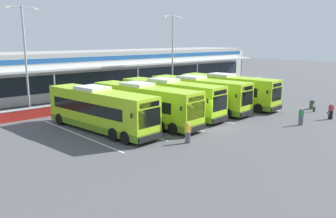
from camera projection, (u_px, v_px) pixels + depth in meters
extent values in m
plane|color=#4C4C51|center=(216.00, 126.00, 31.42)|extent=(200.00, 200.00, 0.00)
cube|color=silver|center=(71.00, 74.00, 50.26)|extent=(70.00, 10.00, 5.50)
cube|color=#19232D|center=(89.00, 80.00, 46.74)|extent=(66.00, 0.08, 2.20)
cube|color=navy|center=(89.00, 59.00, 46.17)|extent=(68.00, 0.08, 0.60)
cube|color=beige|center=(95.00, 67.00, 45.30)|extent=(67.00, 3.00, 0.24)
cube|color=gray|center=(70.00, 53.00, 49.66)|extent=(70.00, 10.00, 0.50)
cylinder|color=#999999|center=(55.00, 88.00, 40.72)|extent=(0.20, 0.20, 4.20)
cylinder|color=#999999|center=(138.00, 80.00, 48.99)|extent=(0.20, 0.20, 4.20)
cylinder|color=#999999|center=(197.00, 74.00, 57.26)|extent=(0.20, 0.20, 4.20)
cylinder|color=#999999|center=(241.00, 70.00, 65.53)|extent=(0.20, 0.20, 4.20)
cube|color=maroon|center=(122.00, 101.00, 41.73)|extent=(60.00, 0.36, 1.00)
cube|color=#B2B2B2|center=(122.00, 96.00, 41.62)|extent=(60.00, 0.40, 0.10)
cube|color=#9ED11E|center=(100.00, 109.00, 29.58)|extent=(3.58, 12.18, 3.19)
cube|color=#598419|center=(101.00, 124.00, 29.84)|extent=(3.61, 12.20, 0.56)
cube|color=black|center=(97.00, 106.00, 29.79)|extent=(3.41, 9.79, 0.96)
cube|color=black|center=(149.00, 118.00, 25.64)|extent=(2.31, 0.30, 1.40)
cube|color=black|center=(149.00, 105.00, 25.43)|extent=(2.05, 0.26, 0.40)
cube|color=silver|center=(92.00, 88.00, 29.89)|extent=(2.29, 2.97, 0.28)
cube|color=black|center=(151.00, 138.00, 25.86)|extent=(2.45, 0.37, 0.44)
cube|color=black|center=(159.00, 110.00, 26.86)|extent=(0.09, 0.13, 0.36)
cube|color=black|center=(131.00, 116.00, 24.74)|extent=(0.09, 0.13, 0.36)
cylinder|color=black|center=(82.00, 115.00, 33.74)|extent=(0.41, 1.06, 1.04)
cylinder|color=black|center=(60.00, 119.00, 32.01)|extent=(0.41, 1.06, 1.04)
cylinder|color=black|center=(136.00, 129.00, 28.62)|extent=(0.41, 1.06, 1.04)
cylinder|color=black|center=(114.00, 134.00, 26.88)|extent=(0.41, 1.06, 1.04)
cylinder|color=black|center=(148.00, 132.00, 27.70)|extent=(0.41, 1.06, 1.04)
cylinder|color=black|center=(126.00, 138.00, 25.96)|extent=(0.41, 1.06, 1.04)
cube|color=#9ED11E|center=(145.00, 103.00, 32.16)|extent=(3.58, 12.18, 3.19)
cube|color=#598419|center=(145.00, 117.00, 32.43)|extent=(3.61, 12.20, 0.56)
cube|color=black|center=(142.00, 100.00, 32.38)|extent=(3.41, 9.79, 0.96)
cube|color=black|center=(196.00, 111.00, 28.22)|extent=(2.31, 0.30, 1.40)
cube|color=black|center=(196.00, 99.00, 28.02)|extent=(2.05, 0.26, 0.40)
cube|color=silver|center=(137.00, 84.00, 32.48)|extent=(2.29, 2.97, 0.28)
cube|color=black|center=(196.00, 129.00, 28.45)|extent=(2.45, 0.37, 0.44)
cube|color=black|center=(203.00, 104.00, 29.44)|extent=(0.09, 0.13, 0.36)
cube|color=black|center=(181.00, 109.00, 27.33)|extent=(0.09, 0.13, 0.36)
cylinder|color=black|center=(123.00, 110.00, 36.33)|extent=(0.41, 1.06, 1.04)
cylinder|color=black|center=(104.00, 113.00, 34.59)|extent=(0.41, 1.06, 1.04)
cylinder|color=black|center=(179.00, 121.00, 31.21)|extent=(0.41, 1.06, 1.04)
cylinder|color=black|center=(161.00, 126.00, 29.47)|extent=(0.41, 1.06, 1.04)
cylinder|color=black|center=(191.00, 124.00, 30.28)|extent=(0.41, 1.06, 1.04)
cylinder|color=black|center=(173.00, 129.00, 28.55)|extent=(0.41, 1.06, 1.04)
cube|color=#9ED11E|center=(171.00, 97.00, 35.47)|extent=(3.58, 12.18, 3.19)
cube|color=#598419|center=(171.00, 110.00, 35.73)|extent=(3.61, 12.20, 0.56)
cube|color=black|center=(168.00, 95.00, 35.68)|extent=(3.41, 9.79, 0.96)
cube|color=black|center=(220.00, 103.00, 31.53)|extent=(2.31, 0.30, 1.40)
cube|color=black|center=(220.00, 92.00, 31.32)|extent=(2.05, 0.26, 0.40)
cube|color=silver|center=(164.00, 80.00, 35.78)|extent=(2.29, 2.97, 0.28)
cube|color=black|center=(220.00, 119.00, 31.76)|extent=(2.45, 0.37, 0.44)
cube|color=black|center=(225.00, 97.00, 32.75)|extent=(0.09, 0.13, 0.36)
cube|color=black|center=(207.00, 101.00, 30.63)|extent=(0.09, 0.13, 0.36)
cylinder|color=black|center=(148.00, 104.00, 39.64)|extent=(0.41, 1.06, 1.04)
cylinder|color=black|center=(132.00, 107.00, 37.90)|extent=(0.41, 1.06, 1.04)
cylinder|color=black|center=(203.00, 113.00, 34.51)|extent=(0.41, 1.06, 1.04)
cylinder|color=black|center=(188.00, 117.00, 32.77)|extent=(0.41, 1.06, 1.04)
cylinder|color=black|center=(214.00, 115.00, 33.59)|extent=(0.41, 1.06, 1.04)
cylinder|color=black|center=(200.00, 119.00, 31.85)|extent=(0.41, 1.06, 1.04)
cube|color=#9ED11E|center=(198.00, 93.00, 38.05)|extent=(3.58, 12.18, 3.19)
cube|color=#598419|center=(198.00, 105.00, 38.31)|extent=(3.61, 12.20, 0.56)
cube|color=black|center=(196.00, 91.00, 38.26)|extent=(3.41, 9.79, 0.96)
cube|color=black|center=(247.00, 98.00, 34.11)|extent=(2.31, 0.30, 1.40)
cube|color=black|center=(247.00, 88.00, 33.90)|extent=(2.05, 0.26, 0.40)
cube|color=silver|center=(192.00, 77.00, 38.36)|extent=(2.29, 2.97, 0.28)
cube|color=black|center=(247.00, 113.00, 34.33)|extent=(2.45, 0.37, 0.44)
cube|color=black|center=(251.00, 93.00, 35.32)|extent=(0.09, 0.13, 0.36)
cube|color=black|center=(236.00, 96.00, 33.21)|extent=(0.09, 0.13, 0.36)
cylinder|color=black|center=(174.00, 100.00, 42.21)|extent=(0.41, 1.06, 1.04)
cylinder|color=black|center=(161.00, 102.00, 40.48)|extent=(0.41, 1.06, 1.04)
cylinder|color=black|center=(229.00, 108.00, 37.09)|extent=(0.41, 1.06, 1.04)
cylinder|color=black|center=(216.00, 111.00, 35.35)|extent=(0.41, 1.06, 1.04)
cylinder|color=black|center=(240.00, 110.00, 36.17)|extent=(0.41, 1.06, 1.04)
cylinder|color=black|center=(228.00, 113.00, 34.43)|extent=(0.41, 1.06, 1.04)
cube|color=#9ED11E|center=(228.00, 90.00, 40.53)|extent=(3.58, 12.18, 3.19)
cube|color=#598419|center=(228.00, 101.00, 40.79)|extent=(3.61, 12.20, 0.56)
cube|color=black|center=(225.00, 88.00, 40.74)|extent=(3.41, 9.79, 0.96)
cube|color=black|center=(276.00, 94.00, 36.59)|extent=(2.31, 0.30, 1.40)
cube|color=black|center=(277.00, 85.00, 36.38)|extent=(2.05, 0.26, 0.40)
cube|color=silver|center=(222.00, 75.00, 40.84)|extent=(2.29, 2.97, 0.28)
cube|color=black|center=(277.00, 108.00, 36.82)|extent=(2.45, 0.37, 0.44)
cube|color=black|center=(279.00, 89.00, 37.81)|extent=(0.09, 0.13, 0.36)
cube|color=black|center=(267.00, 92.00, 35.69)|extent=(0.09, 0.13, 0.36)
cylinder|color=black|center=(202.00, 96.00, 44.70)|extent=(0.41, 1.06, 1.04)
cylinder|color=black|center=(191.00, 99.00, 42.96)|extent=(0.41, 1.06, 1.04)
cylinder|color=black|center=(257.00, 104.00, 39.57)|extent=(0.41, 1.06, 1.04)
cylinder|color=black|center=(247.00, 107.00, 37.83)|extent=(0.41, 1.06, 1.04)
cylinder|color=black|center=(269.00, 105.00, 38.65)|extent=(0.41, 1.06, 1.04)
cylinder|color=black|center=(259.00, 108.00, 36.91)|extent=(0.41, 1.06, 1.04)
cube|color=silver|center=(78.00, 135.00, 28.72)|extent=(0.14, 13.00, 0.01)
cube|color=silver|center=(120.00, 126.00, 31.52)|extent=(0.14, 13.00, 0.01)
cube|color=silver|center=(155.00, 119.00, 34.32)|extent=(0.14, 13.00, 0.01)
cube|color=silver|center=(185.00, 113.00, 37.12)|extent=(0.14, 13.00, 0.01)
cube|color=silver|center=(210.00, 108.00, 39.93)|extent=(0.14, 13.00, 0.01)
cube|color=silver|center=(232.00, 103.00, 42.73)|extent=(0.14, 13.00, 0.01)
cube|color=black|center=(329.00, 115.00, 34.20)|extent=(0.21, 0.22, 0.84)
cube|color=black|center=(332.00, 115.00, 34.13)|extent=(0.21, 0.22, 0.84)
cube|color=#B23838|center=(331.00, 108.00, 34.03)|extent=(0.40, 0.35, 0.56)
cube|color=#B23838|center=(329.00, 108.00, 33.98)|extent=(0.13, 0.13, 0.54)
cube|color=#B23838|center=(333.00, 108.00, 34.09)|extent=(0.13, 0.13, 0.54)
sphere|color=#DBB293|center=(332.00, 104.00, 33.95)|extent=(0.22, 0.22, 0.22)
cube|color=olive|center=(328.00, 113.00, 34.07)|extent=(0.24, 0.30, 0.22)
cylinder|color=olive|center=(328.00, 111.00, 34.03)|extent=(0.02, 0.02, 0.16)
cube|color=slate|center=(186.00, 138.00, 26.37)|extent=(0.18, 0.21, 0.84)
cube|color=slate|center=(189.00, 138.00, 26.35)|extent=(0.18, 0.21, 0.84)
cube|color=gold|center=(188.00, 129.00, 26.22)|extent=(0.38, 0.29, 0.56)
cube|color=gold|center=(185.00, 129.00, 26.12)|extent=(0.11, 0.12, 0.54)
cube|color=gold|center=(190.00, 129.00, 26.33)|extent=(0.11, 0.12, 0.54)
sphere|color=#DBB293|center=(188.00, 124.00, 26.14)|extent=(0.22, 0.22, 0.22)
cube|color=#4C4238|center=(313.00, 109.00, 37.73)|extent=(0.13, 0.14, 0.52)
cube|color=#4C4238|center=(315.00, 109.00, 37.67)|extent=(0.13, 0.14, 0.52)
cube|color=silver|center=(314.00, 105.00, 37.61)|extent=(0.25, 0.23, 0.35)
cube|color=silver|center=(313.00, 106.00, 37.59)|extent=(0.08, 0.08, 0.33)
cube|color=silver|center=(316.00, 106.00, 37.64)|extent=(0.08, 0.08, 0.33)
sphere|color=tan|center=(315.00, 103.00, 37.56)|extent=(0.14, 0.14, 0.14)
cube|color=slate|center=(300.00, 121.00, 31.86)|extent=(0.20, 0.22, 0.84)
cube|color=slate|center=(302.00, 121.00, 31.81)|extent=(0.20, 0.22, 0.84)
cube|color=#387F4C|center=(301.00, 113.00, 31.70)|extent=(0.40, 0.33, 0.56)
cube|color=#387F4C|center=(299.00, 114.00, 31.63)|extent=(0.12, 0.13, 0.54)
cube|color=#387F4C|center=(303.00, 113.00, 31.79)|extent=(0.12, 0.13, 0.54)
sphere|color=tan|center=(302.00, 109.00, 31.62)|extent=(0.22, 0.22, 0.22)
cylinder|color=#9E9EA3|center=(26.00, 62.00, 34.98)|extent=(0.20, 0.20, 11.00)
cylinder|color=#9E9EA3|center=(21.00, 7.00, 33.92)|extent=(2.80, 0.10, 0.10)
cube|color=silver|center=(7.00, 7.00, 33.00)|extent=(0.44, 0.28, 0.20)
cube|color=silver|center=(36.00, 9.00, 34.87)|extent=(0.44, 0.28, 0.20)
cylinder|color=#9E9EA3|center=(172.00, 56.00, 48.54)|extent=(0.20, 0.20, 11.00)
cylinder|color=#9E9EA3|center=(173.00, 16.00, 47.47)|extent=(2.80, 0.10, 0.10)
cube|color=silver|center=(165.00, 17.00, 46.56)|extent=(0.44, 0.28, 0.20)
cube|color=silver|center=(180.00, 17.00, 48.43)|extent=(0.44, 0.28, 0.20)
cylinder|color=#2D5133|center=(312.00, 105.00, 39.20)|extent=(0.52, 0.52, 0.85)
cylinder|color=black|center=(312.00, 101.00, 39.11)|extent=(0.54, 0.54, 0.08)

